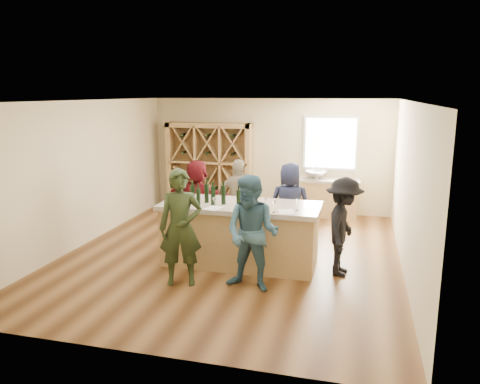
% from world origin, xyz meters
% --- Properties ---
extents(floor, '(6.00, 7.00, 0.10)m').
position_xyz_m(floor, '(0.00, 0.00, -0.05)').
color(floor, brown).
rests_on(floor, ground).
extents(ceiling, '(6.00, 7.00, 0.10)m').
position_xyz_m(ceiling, '(0.00, 0.00, 2.85)').
color(ceiling, white).
rests_on(ceiling, ground).
extents(wall_back, '(6.00, 0.10, 2.80)m').
position_xyz_m(wall_back, '(0.00, 3.55, 1.40)').
color(wall_back, beige).
rests_on(wall_back, ground).
extents(wall_front, '(6.00, 0.10, 2.80)m').
position_xyz_m(wall_front, '(0.00, -3.55, 1.40)').
color(wall_front, beige).
rests_on(wall_front, ground).
extents(wall_left, '(0.10, 7.00, 2.80)m').
position_xyz_m(wall_left, '(-3.05, 0.00, 1.40)').
color(wall_left, beige).
rests_on(wall_left, ground).
extents(wall_right, '(0.10, 7.00, 2.80)m').
position_xyz_m(wall_right, '(3.05, 0.00, 1.40)').
color(wall_right, beige).
rests_on(wall_right, ground).
extents(window_frame, '(1.30, 0.06, 1.30)m').
position_xyz_m(window_frame, '(1.50, 3.47, 1.75)').
color(window_frame, white).
rests_on(window_frame, wall_back).
extents(window_pane, '(1.18, 0.01, 1.18)m').
position_xyz_m(window_pane, '(1.50, 3.44, 1.75)').
color(window_pane, white).
rests_on(window_pane, wall_back).
extents(wine_rack, '(2.20, 0.45, 2.20)m').
position_xyz_m(wine_rack, '(-1.50, 3.27, 1.10)').
color(wine_rack, '#AB8651').
rests_on(wine_rack, floor).
extents(back_counter_base, '(1.60, 0.58, 0.86)m').
position_xyz_m(back_counter_base, '(1.40, 3.20, 0.43)').
color(back_counter_base, '#AB8651').
rests_on(back_counter_base, floor).
extents(back_counter_top, '(1.70, 0.62, 0.06)m').
position_xyz_m(back_counter_top, '(1.40, 3.20, 0.89)').
color(back_counter_top, '#AD9E8E').
rests_on(back_counter_top, back_counter_base).
extents(sink, '(0.54, 0.54, 0.19)m').
position_xyz_m(sink, '(1.20, 3.20, 1.01)').
color(sink, silver).
rests_on(sink, back_counter_top).
extents(faucet, '(0.02, 0.02, 0.30)m').
position_xyz_m(faucet, '(1.20, 3.38, 1.07)').
color(faucet, silver).
rests_on(faucet, back_counter_top).
extents(tasting_counter_base, '(2.60, 1.00, 1.00)m').
position_xyz_m(tasting_counter_base, '(0.26, -0.41, 0.50)').
color(tasting_counter_base, '#AB8651').
rests_on(tasting_counter_base, floor).
extents(tasting_counter_top, '(2.72, 1.12, 0.08)m').
position_xyz_m(tasting_counter_top, '(0.26, -0.41, 1.04)').
color(tasting_counter_top, '#AD9E8E').
rests_on(tasting_counter_top, tasting_counter_base).
extents(wine_bottle_a, '(0.09, 0.09, 0.32)m').
position_xyz_m(wine_bottle_a, '(-0.54, -0.58, 1.24)').
color(wine_bottle_a, black).
rests_on(wine_bottle_a, tasting_counter_top).
extents(wine_bottle_b, '(0.09, 0.09, 0.29)m').
position_xyz_m(wine_bottle_b, '(-0.39, -0.69, 1.22)').
color(wine_bottle_b, black).
rests_on(wine_bottle_b, tasting_counter_top).
extents(wine_bottle_c, '(0.08, 0.08, 0.32)m').
position_xyz_m(wine_bottle_c, '(-0.32, -0.47, 1.24)').
color(wine_bottle_c, black).
rests_on(wine_bottle_c, tasting_counter_top).
extents(wine_bottle_d, '(0.08, 0.08, 0.32)m').
position_xyz_m(wine_bottle_d, '(-0.15, -0.62, 1.24)').
color(wine_bottle_d, black).
rests_on(wine_bottle_d, tasting_counter_top).
extents(wine_bottle_e, '(0.10, 0.10, 0.32)m').
position_xyz_m(wine_bottle_e, '(-0.00, -0.52, 1.24)').
color(wine_bottle_e, black).
rests_on(wine_bottle_e, tasting_counter_top).
extents(wine_glass_a, '(0.08, 0.08, 0.20)m').
position_xyz_m(wine_glass_a, '(-0.04, -0.89, 1.18)').
color(wine_glass_a, white).
rests_on(wine_glass_a, tasting_counter_top).
extents(wine_glass_b, '(0.09, 0.09, 0.20)m').
position_xyz_m(wine_glass_b, '(0.49, -0.84, 1.18)').
color(wine_glass_b, white).
rests_on(wine_glass_b, tasting_counter_top).
extents(wine_glass_c, '(0.09, 0.09, 0.20)m').
position_xyz_m(wine_glass_c, '(0.93, -0.84, 1.18)').
color(wine_glass_c, white).
rests_on(wine_glass_c, tasting_counter_top).
extents(wine_glass_d, '(0.07, 0.07, 0.16)m').
position_xyz_m(wine_glass_d, '(0.74, -0.59, 1.16)').
color(wine_glass_d, white).
rests_on(wine_glass_d, tasting_counter_top).
extents(wine_glass_e, '(0.08, 0.08, 0.19)m').
position_xyz_m(wine_glass_e, '(1.27, -0.63, 1.17)').
color(wine_glass_e, white).
rests_on(wine_glass_e, tasting_counter_top).
extents(tasting_menu_a, '(0.28, 0.34, 0.00)m').
position_xyz_m(tasting_menu_a, '(-0.09, -0.82, 1.08)').
color(tasting_menu_a, white).
rests_on(tasting_menu_a, tasting_counter_top).
extents(tasting_menu_b, '(0.36, 0.40, 0.00)m').
position_xyz_m(tasting_menu_b, '(0.55, -0.81, 1.08)').
color(tasting_menu_b, white).
rests_on(tasting_menu_b, tasting_counter_top).
extents(tasting_menu_c, '(0.32, 0.38, 0.00)m').
position_xyz_m(tasting_menu_c, '(1.11, -0.75, 1.08)').
color(tasting_menu_c, white).
rests_on(tasting_menu_c, tasting_counter_top).
extents(person_near_left, '(0.77, 0.65, 1.82)m').
position_xyz_m(person_near_left, '(-0.40, -1.49, 0.91)').
color(person_near_left, '#263319').
rests_on(person_near_left, floor).
extents(person_near_right, '(0.92, 0.61, 1.76)m').
position_xyz_m(person_near_right, '(0.71, -1.41, 0.88)').
color(person_near_right, '#335972').
rests_on(person_near_right, floor).
extents(person_server, '(0.60, 1.09, 1.62)m').
position_xyz_m(person_server, '(2.00, -0.46, 0.81)').
color(person_server, black).
rests_on(person_server, floor).
extents(person_far_mid, '(1.00, 0.53, 1.68)m').
position_xyz_m(person_far_mid, '(-0.06, 0.74, 0.84)').
color(person_far_mid, gray).
rests_on(person_far_mid, floor).
extents(person_far_right, '(0.85, 0.60, 1.64)m').
position_xyz_m(person_far_right, '(0.95, 0.75, 0.82)').
color(person_far_right, '#191E38').
rests_on(person_far_right, floor).
extents(person_far_left, '(1.58, 0.85, 1.61)m').
position_xyz_m(person_far_left, '(-0.99, 0.91, 0.81)').
color(person_far_left, '#590F14').
rests_on(person_far_left, floor).
extents(wine_bottle_f, '(0.07, 0.07, 0.30)m').
position_xyz_m(wine_bottle_f, '(0.31, -0.71, 1.23)').
color(wine_bottle_f, black).
rests_on(wine_bottle_f, tasting_counter_top).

